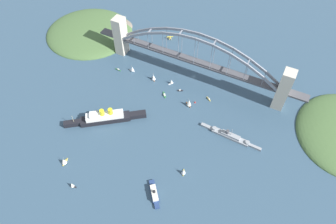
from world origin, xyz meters
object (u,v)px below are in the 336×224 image
object	(u,v)px
small_boat_4	(209,99)
small_boat_2	(118,70)
small_boat_7	(132,69)
small_boat_10	(164,95)
small_boat_9	(171,82)
small_boat_1	(180,91)
small_boat_5	(72,185)
seaplane_taxiing_near_bridge	(170,38)
small_boat_6	(189,103)
channel_marker_buoy	(195,102)
small_boat_0	(64,161)
small_boat_8	(184,172)
naval_cruiser	(230,136)
harbor_arch_bridge	(195,60)
ocean_liner	(106,118)
small_boat_3	(154,77)
harbor_ferry_steamer	(154,193)

from	to	relation	value
small_boat_4	small_boat_2	bearing A→B (deg)	2.77
small_boat_7	small_boat_10	xyz separation A→B (m)	(-61.53, 20.69, -3.42)
small_boat_9	small_boat_10	size ratio (longest dim) A/B	0.85
small_boat_1	small_boat_5	bearing A→B (deg)	76.71
seaplane_taxiing_near_bridge	small_boat_4	world-z (taller)	seaplane_taxiing_near_bridge
small_boat_6	channel_marker_buoy	bearing A→B (deg)	-120.90
small_boat_5	small_boat_9	world-z (taller)	small_boat_9
small_boat_0	small_boat_8	xyz separation A→B (m)	(-122.49, -48.08, -0.12)
small_boat_5	small_boat_1	bearing A→B (deg)	-103.29
small_boat_2	small_boat_6	size ratio (longest dim) A/B	0.77
naval_cruiser	small_boat_10	xyz separation A→B (m)	(99.12, -24.41, -1.71)
small_boat_2	channel_marker_buoy	bearing A→B (deg)	176.96
harbor_arch_bridge	ocean_liner	size ratio (longest dim) A/B	3.50
channel_marker_buoy	small_boat_6	bearing A→B (deg)	59.10
small_boat_2	small_boat_4	distance (m)	135.41
small_boat_9	naval_cruiser	bearing A→B (deg)	154.61
harbor_arch_bridge	small_boat_5	bearing A→B (deg)	77.51
small_boat_1	small_boat_4	xyz separation A→B (m)	(-39.51, -3.29, 0.02)
small_boat_0	small_boat_6	xyz separation A→B (m)	(-87.73, -138.43, 1.18)
small_boat_2	small_boat_10	size ratio (longest dim) A/B	0.92
small_boat_6	harbor_arch_bridge	bearing A→B (deg)	-72.87
small_boat_2	small_boat_5	world-z (taller)	small_boat_5
ocean_liner	small_boat_9	bearing A→B (deg)	-114.90
naval_cruiser	small_boat_6	size ratio (longest dim) A/B	6.37
naval_cruiser	small_boat_3	world-z (taller)	naval_cruiser
harbor_arch_bridge	small_boat_5	world-z (taller)	harbor_arch_bridge
small_boat_3	channel_marker_buoy	xyz separation A→B (m)	(-67.37, 12.27, -3.95)
harbor_ferry_steamer	small_boat_10	xyz separation A→B (m)	(54.05, -127.19, -1.73)
seaplane_taxiing_near_bridge	small_boat_7	bearing A→B (deg)	80.82
small_boat_0	small_boat_3	xyz separation A→B (m)	(-25.34, -159.00, 0.78)
small_boat_8	channel_marker_buoy	xyz separation A→B (m)	(29.78, -98.66, -3.05)
ocean_liner	small_boat_1	bearing A→B (deg)	-124.68
small_boat_3	harbor_ferry_steamer	bearing A→B (deg)	118.86
ocean_liner	seaplane_taxiing_near_bridge	bearing A→B (deg)	-89.15
ocean_liner	small_boat_7	world-z (taller)	ocean_liner
small_boat_1	small_boat_10	bearing A→B (deg)	47.27
seaplane_taxiing_near_bridge	small_boat_9	bearing A→B (deg)	117.91
harbor_ferry_steamer	small_boat_6	size ratio (longest dim) A/B	2.31
harbor_arch_bridge	small_boat_1	bearing A→B (deg)	81.73
small_boat_2	small_boat_9	distance (m)	80.04
naval_cruiser	harbor_ferry_steamer	distance (m)	112.23
seaplane_taxiing_near_bridge	small_boat_9	size ratio (longest dim) A/B	1.12
harbor_ferry_steamer	small_boat_5	xyz separation A→B (m)	(80.26, 31.26, 1.08)
harbor_arch_bridge	channel_marker_buoy	bearing A→B (deg)	115.72
small_boat_2	small_boat_7	distance (m)	20.85
small_boat_4	small_boat_5	xyz separation A→B (m)	(80.81, 178.09, 2.74)
small_boat_7	small_boat_8	distance (m)	173.74
small_boat_9	channel_marker_buoy	xyz separation A→B (m)	(-42.21, 16.64, -2.84)
small_boat_6	small_boat_9	world-z (taller)	small_boat_6
small_boat_9	small_boat_6	bearing A→B (deg)	146.18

